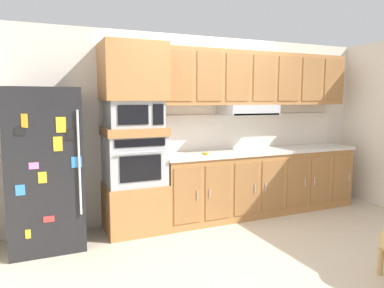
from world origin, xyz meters
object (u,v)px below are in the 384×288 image
at_px(built_in_oven, 134,160).
at_px(screwdriver, 206,153).
at_px(refrigerator, 44,168).
at_px(microwave, 133,114).

height_order(built_in_oven, screwdriver, built_in_oven).
relative_size(refrigerator, microwave, 2.73).
bearing_deg(microwave, built_in_oven, 179.23).
distance_m(refrigerator, microwave, 1.18).
height_order(refrigerator, microwave, refrigerator).
height_order(refrigerator, built_in_oven, refrigerator).
xyz_separation_m(built_in_oven, microwave, (0.00, -0.00, 0.56)).
distance_m(microwave, screwdriver, 1.07).
bearing_deg(screwdriver, refrigerator, 179.08).
relative_size(built_in_oven, microwave, 1.09).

